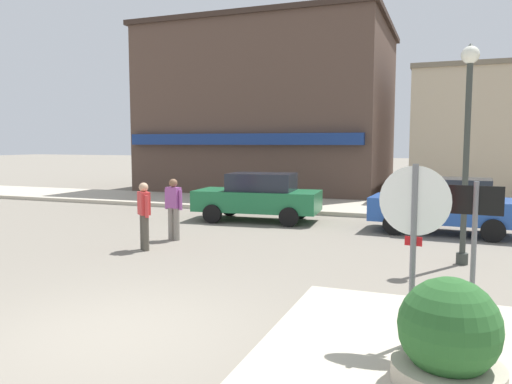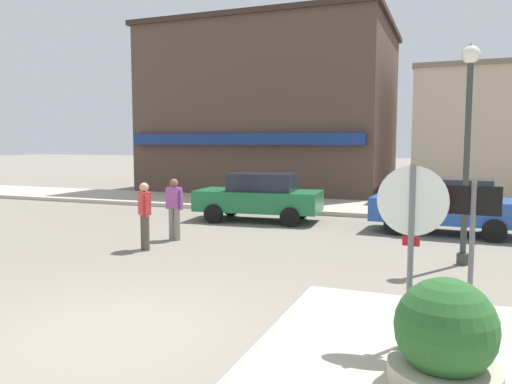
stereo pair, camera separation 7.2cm
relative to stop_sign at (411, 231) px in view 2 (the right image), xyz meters
The scene contains 12 objects.
ground_plane 4.09m from the stop_sign, 169.35° to the right, with size 160.00×160.00×0.00m, color gray.
kerb_far 13.50m from the stop_sign, 106.13° to the left, with size 80.00×4.00×0.15m, color #B7AD99.
stop_sign is the anchor object (origin of this frame).
one_way_sign 0.72m from the stop_sign, 17.09° to the left, with size 0.60×0.08×2.10m.
planter 1.39m from the stop_sign, 65.84° to the right, with size 1.10×1.10×1.23m.
lamp_post 5.34m from the stop_sign, 81.99° to the left, with size 0.36×0.36×4.54m.
parked_car_nearest 10.50m from the stop_sign, 120.56° to the left, with size 4.12×2.12×1.56m.
parked_car_second 8.84m from the stop_sign, 87.54° to the left, with size 4.10×2.07×1.56m.
pedestrian_crossing_near 7.45m from the stop_sign, 148.14° to the left, with size 0.48×0.43×1.61m.
pedestrian_crossing_far 8.20m from the stop_sign, 140.13° to the left, with size 0.56×0.27×1.61m.
building_corner_shop 21.37m from the stop_sign, 113.35° to the left, with size 12.09×9.64×8.44m.
building_storefront_left_near 19.53m from the stop_sign, 85.65° to the left, with size 5.26×8.02×5.76m.
Camera 2 is at (4.12, -5.32, 2.54)m, focal length 35.00 mm.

